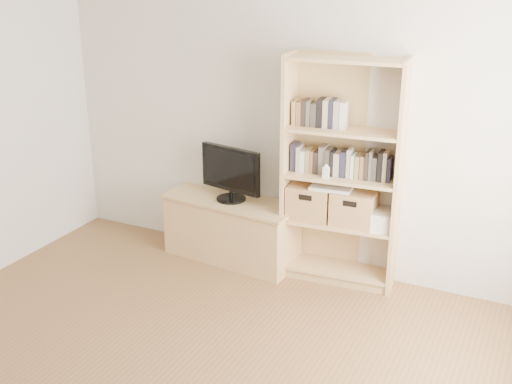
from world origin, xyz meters
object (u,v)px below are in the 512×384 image
Objects in this scene: television at (231,174)px; basket_right at (354,207)px; bookshelf at (342,173)px; baby_monitor at (326,173)px; basket_left at (311,201)px; laptop at (332,187)px; tv_stand at (232,231)px.

television reaches higher than basket_right.
baby_monitor is at bearing -135.00° from bookshelf.
television is 0.75m from basket_left.
bookshelf is 5.46× the size of basket_right.
laptop is (0.92, 0.03, 0.02)m from television.
tv_stand is 12.59× the size of baby_monitor.
television is 0.91m from baby_monitor.
laptop is at bearing 75.00° from baby_monitor.
baby_monitor reaches higher than basket_left.
tv_stand is 0.54m from television.
bookshelf is (0.99, 0.06, 0.68)m from tv_stand.
bookshelf is 0.38m from basket_left.
bookshelf is 5.39× the size of basket_left.
tv_stand is 1.14m from baby_monitor.
baby_monitor is at bearing 7.10° from television.
bookshelf is at bearing 14.81° from laptop.
laptop is at bearing 12.65° from television.
bookshelf is 0.14m from laptop.
baby_monitor is at bearing 1.44° from tv_stand.
basket_left is 1.01× the size of basket_right.
laptop is (-0.07, -0.03, -0.12)m from bookshelf.
television reaches higher than basket_left.
basket_right is (0.37, 0.03, -0.00)m from basket_left.
tv_stand is at bearing 177.76° from baby_monitor.
baby_monitor reaches higher than basket_right.
bookshelf reaches higher than laptop.
television is 1.73× the size of basket_left.
tv_stand is 1.20m from bookshelf.
basket_right is at bearing -2.60° from bookshelf.
basket_right is at bearing 3.64° from laptop.
laptop is (-0.19, -0.03, 0.16)m from basket_right.
baby_monitor reaches higher than laptop.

